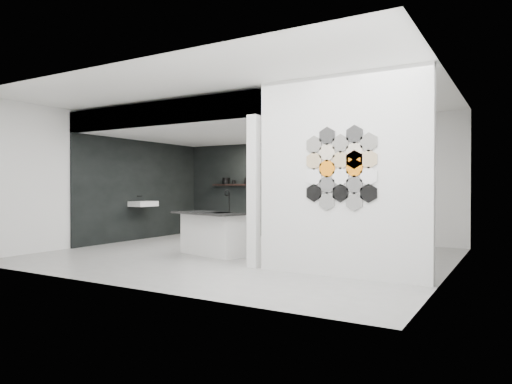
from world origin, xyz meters
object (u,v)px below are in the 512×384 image
Objects in this scene: kettle at (310,180)px; glass_vase at (313,180)px; kitchen_island at (212,233)px; partition_panel at (341,176)px; glass_bowl at (313,182)px; wall_basin at (143,204)px; utensil_cup at (234,182)px; stockpot at (226,181)px; bottle_dark at (245,181)px.

kettle is 1.25× the size of glass_vase.
partition_panel is at bearing -0.32° from kitchen_island.
glass_bowl is 0.03m from glass_vase.
kitchen_island is (-2.73, 0.74, -1.00)m from partition_panel.
partition_panel is at bearing -61.77° from glass_bowl.
wall_basin is at bearing -143.93° from kettle.
kitchen_island is 15.27× the size of utensil_cup.
partition_panel is 5.96m from stockpot.
glass_bowl is (0.65, 3.13, 0.97)m from kitchen_island.
kitchen_island is at bearing 164.86° from partition_panel.
partition_panel is at bearing -61.77° from glass_vase.
wall_basin is at bearing 173.62° from kitchen_island.
wall_basin is 2.33m from stockpot.
kettle is at bearing 0.00° from utensil_cup.
stockpot reaches higher than wall_basin.
partition_panel is 5.78m from utensil_cup.
glass_bowl is at bearing 0.00° from stockpot.
utensil_cup is (0.24, 0.00, -0.03)m from stockpot.
partition_panel reaches higher than wall_basin.
bottle_dark reaches higher than kitchen_island.
partition_panel is 4.43m from kettle.
glass_bowl reaches higher than kitchen_island.
kettle is at bearing 119.15° from partition_panel.
bottle_dark is at bearing 0.00° from utensil_cup.
kitchen_island is 3.75m from stockpot.
partition_panel is 1.75× the size of kitchen_island.
kettle is 1.79m from bottle_dark.
glass_bowl is 1.87m from bottle_dark.
utensil_cup reaches higher than glass_bowl.
wall_basin is at bearing -114.10° from stockpot.
bottle_dark is (-1.79, 0.00, -0.00)m from kettle.
kitchen_island is (2.74, -1.06, -0.45)m from wall_basin.
glass_bowl is at bearing 0.00° from bottle_dark.
bottle_dark is (-1.87, 0.00, 0.00)m from glass_vase.
wall_basin is 5.72× the size of utensil_cup.
wall_basin is 2.43m from utensil_cup.
kitchen_island is at bearing -101.76° from glass_vase.
stockpot is at bearing 134.95° from kitchen_island.
stockpot is at bearing 180.00° from glass_bowl.
kitchen_island is 11.10× the size of glass_bowl.
kettle is (-2.16, 3.87, 0.00)m from partition_panel.
utensil_cup is at bearing 131.51° from kitchen_island.
wall_basin is 2.97m from kitchen_island.
kitchen_island is 3.33m from kettle.
stockpot reaches higher than bottle_dark.
stockpot reaches higher than glass_vase.
stockpot reaches higher than kitchen_island.
partition_panel is 17.79× the size of bottle_dark.
utensil_cup reaches higher than kitchen_island.
stockpot is 1.92× the size of utensil_cup.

